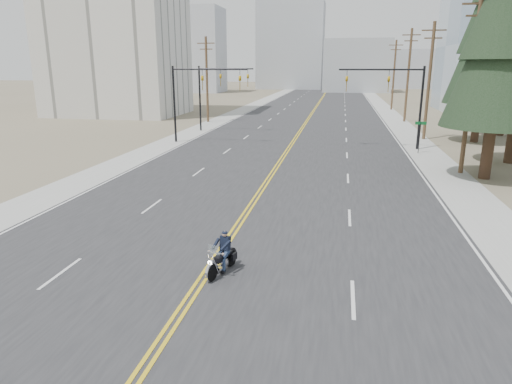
{
  "coord_description": "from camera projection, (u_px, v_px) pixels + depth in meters",
  "views": [
    {
      "loc": [
        4.35,
        -9.08,
        7.0
      ],
      "look_at": [
        0.81,
        10.09,
        1.6
      ],
      "focal_mm": 32.0,
      "sensor_mm": 36.0,
      "label": 1
    }
  ],
  "objects": [
    {
      "name": "traffic_mast_left",
      "position": [
        195.0,
        89.0,
        41.81
      ],
      "size": [
        7.1,
        0.26,
        7.0
      ],
      "color": "black",
      "rests_on": "ground"
    },
    {
      "name": "street_sign",
      "position": [
        420.0,
        132.0,
        37.29
      ],
      "size": [
        0.9,
        0.06,
        2.62
      ],
      "color": "black",
      "rests_on": "ground"
    },
    {
      "name": "sidewalk_right",
      "position": [
        385.0,
        110.0,
        75.56
      ],
      "size": [
        3.0,
        200.0,
        0.01
      ],
      "primitive_type": "cube",
      "color": "#A5A5A0",
      "rests_on": "ground"
    },
    {
      "name": "haze_bldg_d",
      "position": [
        291.0,
        46.0,
        142.53
      ],
      "size": [
        20.0,
        15.0,
        26.0
      ],
      "primitive_type": "cube",
      "color": "#ADB2B7",
      "rests_on": "ground"
    },
    {
      "name": "utility_pole_b",
      "position": [
        471.0,
        82.0,
        29.25
      ],
      "size": [
        2.2,
        0.3,
        11.5
      ],
      "color": "brown",
      "rests_on": "ground"
    },
    {
      "name": "apartment_block",
      "position": [
        113.0,
        7.0,
        64.25
      ],
      "size": [
        18.0,
        14.0,
        30.0
      ],
      "primitive_type": "cube",
      "color": "silver",
      "rests_on": "ground"
    },
    {
      "name": "conifer_near",
      "position": [
        505.0,
        22.0,
        26.84
      ],
      "size": [
        6.26,
        6.26,
        16.57
      ],
      "rotation": [
        0.0,
        0.0,
        0.37
      ],
      "color": "#382619",
      "rests_on": "ground"
    },
    {
      "name": "motorcyclist",
      "position": [
        221.0,
        253.0,
        15.77
      ],
      "size": [
        1.29,
        2.04,
        1.48
      ],
      "primitive_type": null,
      "rotation": [
        0.0,
        0.0,
        2.87
      ],
      "color": "black",
      "rests_on": "ground"
    },
    {
      "name": "utility_pole_e",
      "position": [
        394.0,
        74.0,
        73.85
      ],
      "size": [
        2.2,
        0.3,
        11.0
      ],
      "color": "brown",
      "rests_on": "ground"
    },
    {
      "name": "sidewalk_left",
      "position": [
        249.0,
        107.0,
        79.58
      ],
      "size": [
        3.0,
        200.0,
        0.01
      ],
      "primitive_type": "cube",
      "color": "#A5A5A0",
      "rests_on": "ground"
    },
    {
      "name": "road",
      "position": [
        315.0,
        108.0,
        77.57
      ],
      "size": [
        20.0,
        200.0,
        0.01
      ],
      "primitive_type": "cube",
      "color": "#303033",
      "rests_on": "ground"
    },
    {
      "name": "haze_bldg_b",
      "position": [
        357.0,
        66.0,
        126.42
      ],
      "size": [
        18.0,
        14.0,
        14.0
      ],
      "primitive_type": "cube",
      "color": "#ADB2B7",
      "rests_on": "ground"
    },
    {
      "name": "haze_bldg_e",
      "position": [
        408.0,
        69.0,
        147.4
      ],
      "size": [
        14.0,
        14.0,
        12.0
      ],
      "primitive_type": "cube",
      "color": "#B7BCC6",
      "rests_on": "ground"
    },
    {
      "name": "traffic_mast_far",
      "position": [
        214.0,
        86.0,
        49.47
      ],
      "size": [
        6.1,
        0.26,
        7.0
      ],
      "color": "black",
      "rests_on": "ground"
    },
    {
      "name": "haze_bldg_c",
      "position": [
        499.0,
        57.0,
        106.07
      ],
      "size": [
        16.0,
        12.0,
        18.0
      ],
      "primitive_type": "cube",
      "color": "#B7BCC6",
      "rests_on": "ground"
    },
    {
      "name": "utility_pole_c",
      "position": [
        429.0,
        80.0,
        43.53
      ],
      "size": [
        2.2,
        0.3,
        11.0
      ],
      "color": "brown",
      "rests_on": "ground"
    },
    {
      "name": "utility_pole_d",
      "position": [
        408.0,
        74.0,
        57.67
      ],
      "size": [
        2.2,
        0.3,
        11.5
      ],
      "color": "brown",
      "rests_on": "ground"
    },
    {
      "name": "conifer_far",
      "position": [
        512.0,
        50.0,
        45.21
      ],
      "size": [
        5.56,
        5.56,
        14.9
      ],
      "rotation": [
        0.0,
        0.0,
        0.32
      ],
      "color": "#382619",
      "rests_on": "ground"
    },
    {
      "name": "haze_bldg_a",
      "position": [
        196.0,
        51.0,
        123.4
      ],
      "size": [
        14.0,
        12.0,
        22.0
      ],
      "primitive_type": "cube",
      "color": "#B7BCC6",
      "rests_on": "ground"
    },
    {
      "name": "ground_plane",
      "position": [
        150.0,
        360.0,
        11.24
      ],
      "size": [
        400.0,
        400.0,
        0.0
      ],
      "primitive_type": "plane",
      "color": "#776D56",
      "rests_on": "ground"
    },
    {
      "name": "conifer_tall",
      "position": [
        489.0,
        26.0,
        40.63
      ],
      "size": [
        6.55,
        6.55,
        18.18
      ],
      "rotation": [
        0.0,
        0.0,
        -0.25
      ],
      "color": "#382619",
      "rests_on": "ground"
    },
    {
      "name": "utility_pole_left",
      "position": [
        207.0,
        78.0,
        57.45
      ],
      "size": [
        2.2,
        0.3,
        10.5
      ],
      "color": "brown",
      "rests_on": "ground"
    },
    {
      "name": "traffic_mast_right",
      "position": [
        397.0,
        91.0,
        38.67
      ],
      "size": [
        7.1,
        0.26,
        7.0
      ],
      "color": "black",
      "rests_on": "ground"
    },
    {
      "name": "haze_bldg_f",
      "position": [
        165.0,
        62.0,
        141.04
      ],
      "size": [
        12.0,
        12.0,
        16.0
      ],
      "primitive_type": "cube",
      "color": "#ADB2B7",
      "rests_on": "ground"
    }
  ]
}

